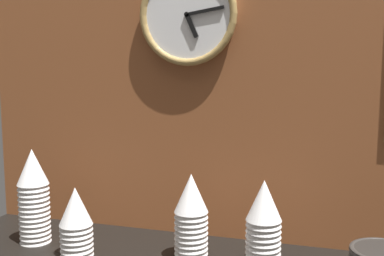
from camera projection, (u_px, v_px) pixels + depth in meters
wall_tiled_back at (257, 47)px, 126.55cm from camera, size 160.00×3.00×105.00cm
cup_stack_left at (76, 222)px, 121.16cm from camera, size 8.45×8.45×17.70cm
cup_stack_far_left at (34, 196)px, 129.75cm from camera, size 8.45×8.45×25.75cm
cup_stack_center at (191, 217)px, 118.59cm from camera, size 8.45×8.45×21.73cm
cup_stack_center_right at (264, 225)px, 112.55cm from camera, size 8.45×8.45×21.73cm
wall_clock at (188, 15)px, 127.64cm from camera, size 27.10×2.70×27.10cm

